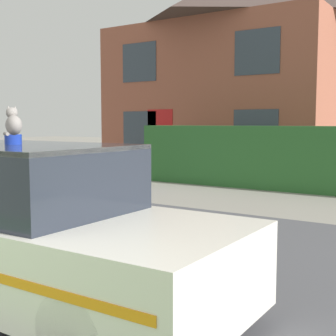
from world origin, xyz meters
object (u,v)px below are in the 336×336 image
Objects in this scene: wheelie_bin at (124,169)px; police_car at (22,227)px; house_left at (231,70)px; cat at (13,123)px.

police_car is at bearing -79.29° from wheelie_bin.
house_left is 7.31m from wheelie_bin.
house_left reaches higher than police_car.
police_car reaches higher than wheelie_bin.
wheelie_bin is (-3.74, 6.11, -0.17)m from police_car.
cat is (0.15, -0.18, 0.96)m from police_car.
cat is at bearing -79.03° from wheelie_bin.
house_left is at bearing 72.57° from wheelie_bin.
house_left is (-4.27, 12.93, 1.89)m from cat.
cat reaches higher than police_car.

